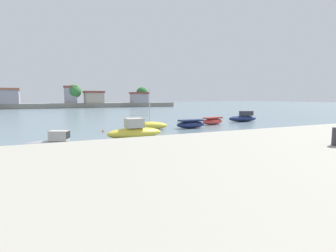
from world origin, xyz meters
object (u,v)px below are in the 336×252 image
at_px(mooring_buoy_3, 103,131).
at_px(moored_boat_3, 149,126).
at_px(moored_boat_1, 53,144).
at_px(mooring_buoy_0, 111,158).
at_px(moored_boat_2, 135,131).
at_px(mooring_buoy_2, 178,122).
at_px(moored_boat_5, 213,121).
at_px(mooring_buoy_1, 136,133).
at_px(moored_boat_6, 243,118).
at_px(moored_boat_4, 191,124).

bearing_deg(mooring_buoy_3, moored_boat_3, -2.04).
distance_m(moored_boat_1, moored_boat_3, 14.09).
xyz_separation_m(moored_boat_3, mooring_buoy_0, (-7.98, -13.85, -0.34)).
relative_size(moored_boat_2, mooring_buoy_2, 17.15).
relative_size(moored_boat_5, mooring_buoy_2, 13.02).
distance_m(moored_boat_2, mooring_buoy_3, 6.41).
height_order(mooring_buoy_0, mooring_buoy_2, mooring_buoy_0).
distance_m(mooring_buoy_0, mooring_buoy_3, 14.25).
xyz_separation_m(mooring_buoy_1, mooring_buoy_2, (10.03, 9.41, 0.02)).
bearing_deg(mooring_buoy_3, mooring_buoy_0, -99.71).
relative_size(moored_boat_3, mooring_buoy_2, 16.21).
bearing_deg(mooring_buoy_2, mooring_buoy_1, -136.80).
height_order(moored_boat_2, mooring_buoy_2, moored_boat_2).
xyz_separation_m(mooring_buoy_0, mooring_buoy_1, (5.26, 10.72, -0.03)).
distance_m(moored_boat_2, moored_boat_3, 7.08).
relative_size(moored_boat_2, mooring_buoy_3, 20.79).
height_order(moored_boat_6, mooring_buoy_1, moored_boat_6).
xyz_separation_m(moored_boat_3, mooring_buoy_1, (-2.72, -3.13, -0.37)).
bearing_deg(moored_boat_5, mooring_buoy_1, -172.03).
relative_size(mooring_buoy_1, mooring_buoy_2, 0.85).
bearing_deg(moored_boat_3, moored_boat_2, -102.64).
height_order(moored_boat_4, mooring_buoy_1, moored_boat_4).
height_order(moored_boat_2, moored_boat_3, moored_boat_3).
distance_m(moored_boat_2, mooring_buoy_0, 8.94).
relative_size(moored_boat_4, moored_boat_5, 1.00).
relative_size(mooring_buoy_0, mooring_buoy_2, 1.02).
relative_size(moored_boat_2, moored_boat_5, 1.32).
relative_size(moored_boat_4, mooring_buoy_3, 15.77).
xyz_separation_m(moored_boat_3, moored_boat_4, (5.39, -0.85, 0.01)).
bearing_deg(mooring_buoy_2, moored_boat_3, -139.31).
bearing_deg(mooring_buoy_1, moored_boat_6, 17.68).
bearing_deg(mooring_buoy_2, moored_boat_1, -140.84).
height_order(moored_boat_3, moored_boat_5, moored_boat_3).
height_order(moored_boat_1, moored_boat_3, moored_boat_3).
bearing_deg(mooring_buoy_0, moored_boat_5, 40.04).
xyz_separation_m(mooring_buoy_2, mooring_buoy_3, (-12.88, -6.08, -0.03)).
xyz_separation_m(moored_boat_3, moored_boat_5, (10.60, 1.76, -0.01)).
xyz_separation_m(moored_boat_6, mooring_buoy_3, (-23.28, -3.18, -0.51)).
distance_m(moored_boat_1, mooring_buoy_2, 23.73).
bearing_deg(mooring_buoy_1, moored_boat_4, 15.74).
xyz_separation_m(moored_boat_3, mooring_buoy_3, (-5.58, 0.20, -0.38)).
height_order(moored_boat_6, mooring_buoy_3, moored_boat_6).
xyz_separation_m(moored_boat_2, moored_boat_3, (3.84, 5.95, -0.19)).
bearing_deg(moored_boat_4, mooring_buoy_2, 76.04).
bearing_deg(moored_boat_1, moored_boat_4, 50.08).
xyz_separation_m(mooring_buoy_1, mooring_buoy_3, (-2.86, 3.33, -0.00)).
bearing_deg(mooring_buoy_1, mooring_buoy_2, 43.20).
distance_m(moored_boat_5, mooring_buoy_2, 5.60).
bearing_deg(moored_boat_5, moored_boat_1, -166.46).
xyz_separation_m(moored_boat_1, mooring_buoy_2, (18.40, 14.98, -0.33)).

